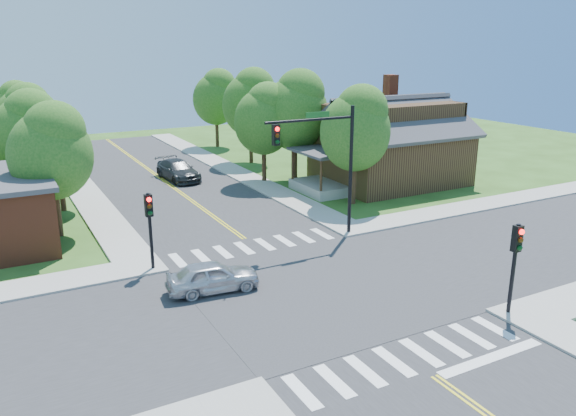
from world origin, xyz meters
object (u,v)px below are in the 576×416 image
signal_mast_ne (325,152)px  signal_pole_nw (150,217)px  signal_pole_se (516,252)px  car_dgrey (178,171)px  house_ne (390,140)px  car_silver (213,277)px

signal_mast_ne → signal_pole_nw: 9.76m
signal_pole_se → signal_pole_nw: 15.84m
signal_pole_se → car_dgrey: signal_pole_se is taller
signal_pole_nw → house_ne: size_ratio=0.29×
signal_mast_ne → car_dgrey: size_ratio=1.34×
signal_mast_ne → house_ne: (11.19, 8.65, -1.52)m
house_ne → signal_mast_ne: bearing=-142.3°
signal_mast_ne → signal_pole_nw: bearing=-179.9°
signal_pole_se → car_dgrey: 28.72m
signal_mast_ne → car_dgrey: signal_mast_ne is taller
house_ne → signal_pole_nw: bearing=-157.3°
signal_pole_nw → house_ne: house_ne is taller
signal_mast_ne → signal_pole_se: size_ratio=1.89×
signal_pole_nw → car_silver: (1.66, -3.57, -1.98)m
signal_pole_se → car_silver: (-9.54, 7.63, -1.98)m
house_ne → car_silver: bearing=-147.3°
signal_pole_se → signal_pole_nw: bearing=135.0°
car_dgrey → house_ne: bearing=-36.4°
car_silver → signal_pole_nw: bearing=31.5°
signal_pole_nw → signal_pole_se: bearing=-45.0°
house_ne → car_dgrey: size_ratio=2.43×
signal_pole_nw → house_ne: bearing=22.7°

